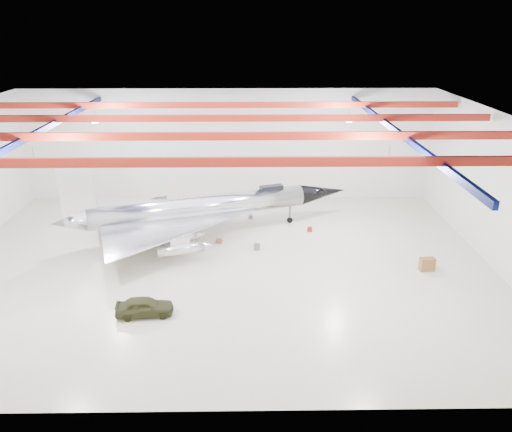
{
  "coord_description": "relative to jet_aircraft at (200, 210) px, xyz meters",
  "views": [
    {
      "loc": [
        2.06,
        -33.38,
        17.09
      ],
      "look_at": [
        2.58,
        2.0,
        3.11
      ],
      "focal_mm": 35.0,
      "sensor_mm": 36.0,
      "label": 1
    }
  ],
  "objects": [
    {
      "name": "floor",
      "position": [
        2.06,
        -5.63,
        -2.27
      ],
      "size": [
        40.0,
        40.0,
        0.0
      ],
      "primitive_type": "plane",
      "color": "beige",
      "rests_on": "ground"
    },
    {
      "name": "crate_ply",
      "position": [
        -2.04,
        -3.09,
        -2.08
      ],
      "size": [
        0.56,
        0.45,
        0.39
      ],
      "primitive_type": "cube",
      "rotation": [
        0.0,
        0.0,
        0.01
      ],
      "color": "olive",
      "rests_on": "floor"
    },
    {
      "name": "ceiling",
      "position": [
        2.06,
        -5.63,
        8.73
      ],
      "size": [
        40.0,
        40.0,
        0.0
      ],
      "primitive_type": "plane",
      "rotation": [
        3.14,
        0.0,
        0.0
      ],
      "color": "#0A0F38",
      "rests_on": "wall_back"
    },
    {
      "name": "crate_small",
      "position": [
        -7.19,
        0.13,
        -2.14
      ],
      "size": [
        0.46,
        0.42,
        0.26
      ],
      "primitive_type": "cube",
      "rotation": [
        0.0,
        0.0,
        -0.36
      ],
      "color": "#59595B",
      "rests_on": "floor"
    },
    {
      "name": "wall_back",
      "position": [
        2.06,
        9.37,
        3.23
      ],
      "size": [
        40.0,
        0.0,
        40.0
      ],
      "primitive_type": "plane",
      "rotation": [
        1.57,
        0.0,
        0.0
      ],
      "color": "silver",
      "rests_on": "floor"
    },
    {
      "name": "jeep",
      "position": [
        -2.37,
        -12.38,
        -1.67
      ],
      "size": [
        3.66,
        1.76,
        1.2
      ],
      "primitive_type": "imported",
      "rotation": [
        0.0,
        0.0,
        1.67
      ],
      "color": "#303219",
      "rests_on": "floor"
    },
    {
      "name": "ceiling_structure",
      "position": [
        2.06,
        -5.63,
        8.05
      ],
      "size": [
        39.5,
        29.5,
        1.08
      ],
      "color": "maroon",
      "rests_on": "ceiling"
    },
    {
      "name": "engine_drum",
      "position": [
        4.72,
        -3.0,
        -2.04
      ],
      "size": [
        0.55,
        0.55,
        0.46
      ],
      "primitive_type": "cylinder",
      "rotation": [
        0.0,
        0.0,
        0.08
      ],
      "color": "#59595B",
      "rests_on": "floor"
    },
    {
      "name": "wall_right",
      "position": [
        22.06,
        -5.63,
        3.23
      ],
      "size": [
        0.0,
        30.0,
        30.0
      ],
      "primitive_type": "plane",
      "rotation": [
        1.57,
        0.0,
        -1.57
      ],
      "color": "silver",
      "rests_on": "floor"
    },
    {
      "name": "jet_aircraft",
      "position": [
        0.0,
        0.0,
        0.0
      ],
      "size": [
        24.62,
        18.29,
        6.92
      ],
      "rotation": [
        0.0,
        0.0,
        0.32
      ],
      "color": "silver",
      "rests_on": "floor"
    },
    {
      "name": "desk",
      "position": [
        17.06,
        -6.76,
        -1.78
      ],
      "size": [
        1.11,
        0.61,
        0.99
      ],
      "primitive_type": "cube",
      "rotation": [
        0.0,
        0.0,
        0.07
      ],
      "color": "brown",
      "rests_on": "floor"
    },
    {
      "name": "spares_box",
      "position": [
        4.24,
        3.62,
        -2.09
      ],
      "size": [
        0.47,
        0.47,
        0.35
      ],
      "primitive_type": "cylinder",
      "rotation": [
        0.0,
        0.0,
        0.24
      ],
      "color": "#59595B",
      "rests_on": "floor"
    },
    {
      "name": "oil_barrel",
      "position": [
        1.63,
        -1.7,
        -2.1
      ],
      "size": [
        0.55,
        0.48,
        0.34
      ],
      "primitive_type": "cube",
      "rotation": [
        0.0,
        0.0,
        -0.21
      ],
      "color": "olive",
      "rests_on": "floor"
    },
    {
      "name": "tool_chest",
      "position": [
        9.35,
        0.57,
        -2.08
      ],
      "size": [
        0.5,
        0.5,
        0.38
      ],
      "primitive_type": "cylinder",
      "rotation": [
        0.0,
        0.0,
        -0.2
      ],
      "color": "maroon",
      "rests_on": "floor"
    }
  ]
}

